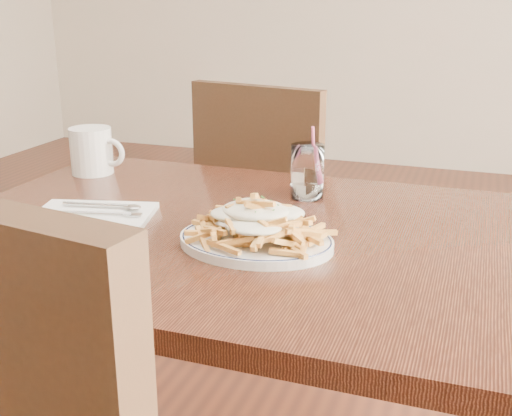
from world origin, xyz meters
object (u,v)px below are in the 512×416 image
at_px(fries_plate, 256,241).
at_px(loaded_fries, 256,217).
at_px(chair_far, 273,208).
at_px(table, 253,267).
at_px(water_glass, 307,175).
at_px(coffee_mug, 92,151).

xyz_separation_m(fries_plate, loaded_fries, (0.00, -0.00, 0.04)).
distance_m(chair_far, fries_plate, 0.92).
bearing_deg(table, water_glass, 78.97).
bearing_deg(loaded_fries, fries_plate, 90.00).
distance_m(fries_plate, water_glass, 0.31).
bearing_deg(fries_plate, coffee_mug, 149.18).
bearing_deg(chair_far, loaded_fries, -73.83).
bearing_deg(coffee_mug, fries_plate, -30.82).
bearing_deg(chair_far, table, -74.61).
bearing_deg(loaded_fries, water_glass, 88.52).
height_order(fries_plate, water_glass, water_glass).
distance_m(table, loaded_fries, 0.16).
relative_size(water_glass, coffee_mug, 1.10).
bearing_deg(loaded_fries, coffee_mug, 149.18).
height_order(table, chair_far, chair_far).
relative_size(fries_plate, loaded_fries, 1.23).
relative_size(table, water_glass, 7.65).
bearing_deg(chair_far, coffee_mug, -118.14).
distance_m(chair_far, loaded_fries, 0.93).
relative_size(table, loaded_fries, 4.62).
xyz_separation_m(table, fries_plate, (0.04, -0.08, 0.09)).
relative_size(table, coffee_mug, 8.42).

